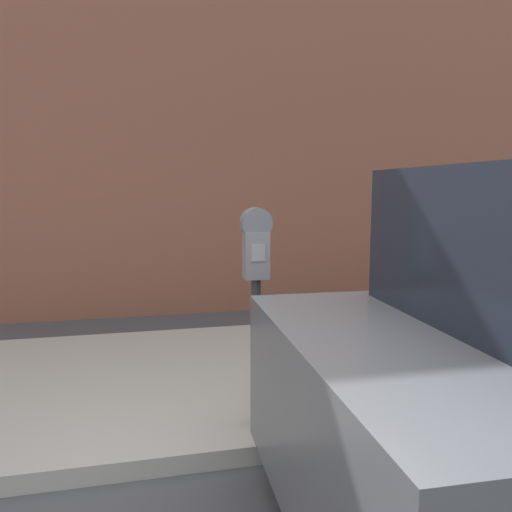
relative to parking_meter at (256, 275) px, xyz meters
The scene contains 3 objects.
sidewalk 1.55m from the parking_meter, 92.43° to the left, with size 24.00×2.80×0.13m.
building_facade 4.16m from the parking_meter, 90.68° to the left, with size 24.00×0.30×5.53m.
parking_meter is the anchor object (origin of this frame).
Camera 1 is at (-0.69, -2.10, 1.76)m, focal length 35.00 mm.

